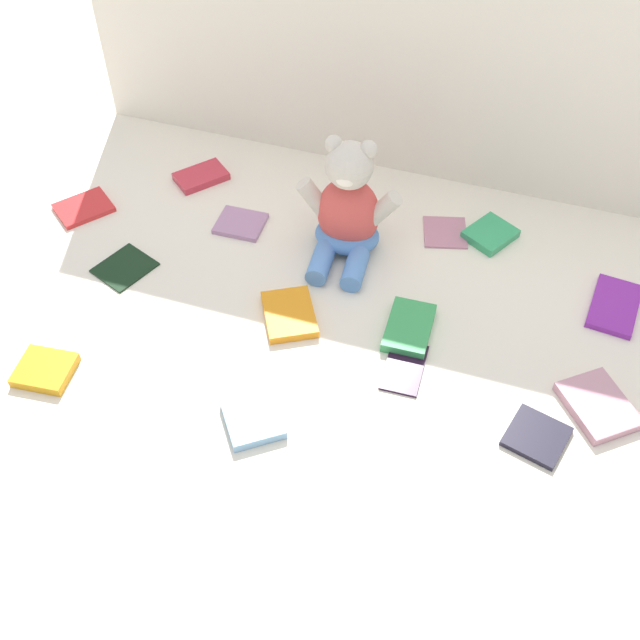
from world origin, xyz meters
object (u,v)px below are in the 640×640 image
(book_case_1, at_px, (598,406))
(book_case_3, at_px, (537,436))
(book_case_5, at_px, (289,314))
(teddy_bear, at_px, (348,211))
(book_case_12, at_px, (490,234))
(book_case_10, at_px, (201,176))
(book_case_4, at_px, (445,232))
(book_case_13, at_px, (614,306))
(book_case_6, at_px, (253,419))
(book_case_8, at_px, (84,208))
(book_case_2, at_px, (241,224))
(book_case_9, at_px, (409,328))
(book_case_11, at_px, (124,267))
(book_case_0, at_px, (404,367))
(book_case_7, at_px, (45,370))

(book_case_1, bearing_deg, book_case_3, -173.18)
(book_case_5, bearing_deg, book_case_3, -43.76)
(teddy_bear, height_order, book_case_1, teddy_bear)
(book_case_1, height_order, book_case_12, same)
(book_case_10, bearing_deg, book_case_4, 39.17)
(book_case_3, height_order, book_case_10, book_case_10)
(book_case_3, height_order, book_case_13, book_case_13)
(teddy_bear, xyz_separation_m, book_case_1, (0.52, -0.25, -0.08))
(book_case_5, bearing_deg, book_case_13, -8.69)
(teddy_bear, bearing_deg, book_case_6, -97.29)
(book_case_12, bearing_deg, book_case_13, 4.11)
(book_case_5, height_order, book_case_8, book_case_5)
(book_case_2, distance_m, book_case_5, 0.28)
(book_case_13, bearing_deg, book_case_12, 160.29)
(book_case_5, relative_size, book_case_6, 1.22)
(teddy_bear, bearing_deg, book_case_9, -50.51)
(book_case_13, bearing_deg, book_case_2, -173.90)
(book_case_1, xyz_separation_m, book_case_12, (-0.25, 0.37, -0.00))
(book_case_8, relative_size, book_case_11, 1.06)
(teddy_bear, bearing_deg, book_case_11, -158.14)
(book_case_2, xyz_separation_m, book_case_9, (0.40, -0.17, 0.00))
(book_case_0, relative_size, book_case_3, 1.26)
(book_case_4, xyz_separation_m, book_case_5, (-0.23, -0.32, 0.00))
(book_case_4, height_order, book_case_9, book_case_9)
(book_case_10, distance_m, book_case_13, 0.90)
(book_case_3, bearing_deg, book_case_1, 150.60)
(book_case_12, bearing_deg, book_case_6, -87.35)
(book_case_12, bearing_deg, book_case_4, -140.16)
(book_case_11, bearing_deg, book_case_8, -17.02)
(book_case_11, height_order, book_case_13, book_case_13)
(book_case_7, bearing_deg, book_case_8, 15.40)
(book_case_0, relative_size, book_case_13, 0.83)
(book_case_0, height_order, book_case_9, book_case_9)
(book_case_10, bearing_deg, book_case_6, -18.79)
(book_case_0, bearing_deg, book_case_7, 17.17)
(book_case_9, distance_m, book_case_12, 0.31)
(book_case_11, bearing_deg, book_case_12, -133.12)
(book_case_3, distance_m, book_case_4, 0.51)
(book_case_5, relative_size, book_case_9, 0.96)
(book_case_0, xyz_separation_m, book_case_13, (0.34, 0.26, 0.00))
(book_case_5, bearing_deg, book_case_10, 105.65)
(book_case_0, bearing_deg, book_case_1, -179.04)
(book_case_0, xyz_separation_m, book_case_1, (0.33, 0.02, 0.00))
(book_case_1, bearing_deg, book_case_11, 137.91)
(book_case_9, distance_m, book_case_10, 0.61)
(book_case_0, height_order, book_case_2, same)
(book_case_0, distance_m, book_case_10, 0.67)
(book_case_6, bearing_deg, book_case_2, -101.92)
(teddy_bear, bearing_deg, book_case_3, -42.94)
(book_case_6, height_order, book_case_10, book_case_6)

